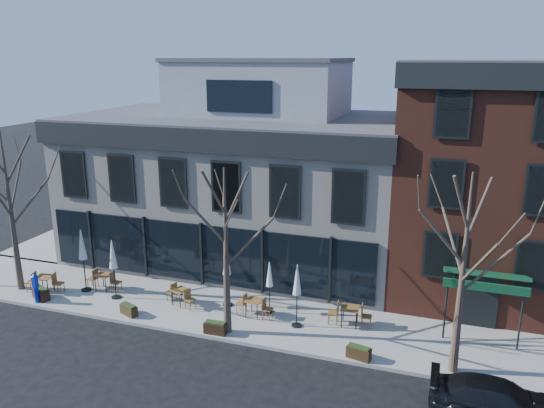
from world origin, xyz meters
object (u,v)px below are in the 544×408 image
(cafe_set_0, at_px, (45,282))
(umbrella_0, at_px, (82,248))
(call_box, at_px, (36,287))
(parked_sedan, at_px, (499,401))

(cafe_set_0, height_order, umbrella_0, umbrella_0)
(call_box, distance_m, umbrella_0, 2.71)
(parked_sedan, distance_m, umbrella_0, 19.11)
(parked_sedan, relative_size, cafe_set_0, 2.22)
(parked_sedan, xyz_separation_m, call_box, (-20.01, 1.84, 0.29))
(parked_sedan, relative_size, umbrella_0, 1.37)
(umbrella_0, bearing_deg, cafe_set_0, -155.55)
(cafe_set_0, relative_size, umbrella_0, 0.62)
(parked_sedan, xyz_separation_m, cafe_set_0, (-20.44, 2.89, 0.04))
(parked_sedan, height_order, cafe_set_0, parked_sedan)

